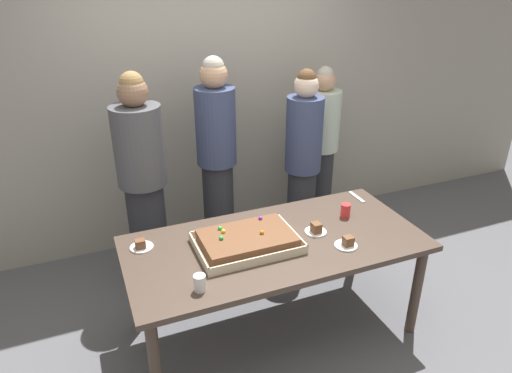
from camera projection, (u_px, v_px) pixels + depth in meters
The scene contains 14 objects.
ground_plane at pixel (274, 328), 3.38m from camera, with size 12.00×12.00×0.00m, color #5B5B60.
interior_back_panel at pixel (202, 79), 4.07m from camera, with size 8.00×0.12×3.00m, color #9E998E.
party_table at pixel (275, 251), 3.09m from camera, with size 1.98×0.93×0.75m.
sheet_cake at pixel (247, 241), 2.98m from camera, with size 0.66×0.45×0.12m.
plated_slice_near_left at pixel (316, 230), 3.14m from camera, with size 0.15×0.15×0.08m.
plated_slice_near_right at pixel (141, 246), 2.97m from camera, with size 0.15×0.15×0.07m.
plated_slice_far_left at pixel (347, 243), 2.99m from camera, with size 0.15×0.15×0.07m.
drink_cup_nearest at pixel (346, 210), 3.34m from camera, with size 0.07×0.07×0.10m, color red.
drink_cup_middle at pixel (200, 283), 2.57m from camera, with size 0.07×0.07×0.10m, color white.
cake_server_utensil at pixel (357, 197), 3.63m from camera, with size 0.03×0.20×0.01m, color silver.
person_serving_front at pixel (217, 160), 3.83m from camera, with size 0.33×0.33×1.79m.
person_green_shirt_behind at pixel (303, 163), 3.95m from camera, with size 0.31×0.31×1.67m.
person_striped_tie_right at pixel (143, 182), 3.53m from camera, with size 0.37×0.37×1.75m.
person_far_right_suit at pixel (320, 150), 4.32m from camera, with size 0.32×0.32×1.62m.
Camera 1 is at (-1.11, -2.36, 2.39)m, focal length 32.42 mm.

